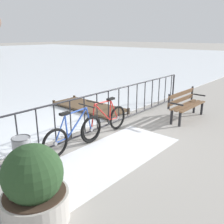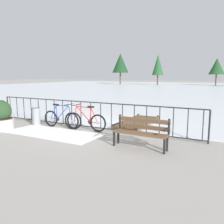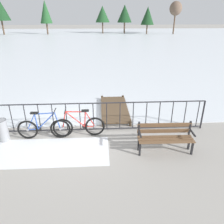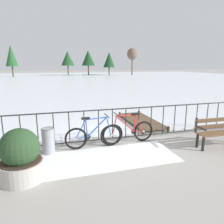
% 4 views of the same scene
% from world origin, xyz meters
% --- Properties ---
extents(ground_plane, '(160.00, 160.00, 0.00)m').
position_xyz_m(ground_plane, '(0.00, 0.00, 0.00)').
color(ground_plane, '#9E9991').
extents(frozen_pond, '(80.00, 56.00, 0.03)m').
position_xyz_m(frozen_pond, '(0.00, 28.40, 0.01)').
color(frozen_pond, silver).
rests_on(frozen_pond, ground).
extents(snow_patch, '(3.57, 1.51, 0.01)m').
position_xyz_m(snow_patch, '(-0.64, -1.20, 0.00)').
color(snow_patch, white).
rests_on(snow_patch, ground).
extents(railing_fence, '(9.06, 0.06, 1.07)m').
position_xyz_m(railing_fence, '(-0.00, 0.00, 0.56)').
color(railing_fence, '#232328').
rests_on(railing_fence, ground).
extents(bicycle_near_railing, '(1.71, 0.52, 0.97)m').
position_xyz_m(bicycle_near_railing, '(-0.92, -0.39, 0.37)').
color(bicycle_near_railing, black).
rests_on(bicycle_near_railing, ground).
extents(bicycle_second, '(1.71, 0.52, 0.97)m').
position_xyz_m(bicycle_second, '(0.21, -0.31, 0.37)').
color(bicycle_second, black).
rests_on(bicycle_second, ground).
extents(park_bench, '(1.61, 0.52, 0.89)m').
position_xyz_m(park_bench, '(2.80, -1.30, 0.51)').
color(park_bench, brown).
rests_on(park_bench, ground).
extents(planter_with_shrub, '(0.93, 0.93, 1.14)m').
position_xyz_m(planter_with_shrub, '(-2.76, -1.70, 0.53)').
color(planter_with_shrub, '#ADA8A0').
rests_on(planter_with_shrub, ground).
extents(trash_bin, '(0.35, 0.35, 0.73)m').
position_xyz_m(trash_bin, '(-2.21, -0.44, 0.37)').
color(trash_bin, gray).
rests_on(trash_bin, ground).
extents(wooden_dock, '(1.10, 2.81, 0.20)m').
position_xyz_m(wooden_dock, '(1.51, 1.66, 0.12)').
color(wooden_dock, brown).
rests_on(wooden_dock, ground).
extents(tree_far_west, '(2.85, 2.85, 5.17)m').
position_xyz_m(tree_far_west, '(1.70, 40.95, 3.64)').
color(tree_far_west, brown).
rests_on(tree_far_west, ground).
extents(tree_west_mid, '(2.35, 2.35, 5.94)m').
position_xyz_m(tree_west_mid, '(15.73, 38.78, 4.60)').
color(tree_west_mid, brown).
rests_on(tree_west_mid, ground).
extents(tree_centre, '(2.55, 2.55, 5.00)m').
position_xyz_m(tree_centre, '(10.40, 38.91, 3.37)').
color(tree_centre, brown).
rests_on(tree_centre, ground).
extents(tree_east_mid, '(2.91, 2.91, 5.39)m').
position_xyz_m(tree_east_mid, '(6.10, 40.60, 3.74)').
color(tree_east_mid, brown).
rests_on(tree_east_mid, ground).
extents(tree_extra, '(2.28, 2.28, 6.12)m').
position_xyz_m(tree_extra, '(-9.15, 39.45, 4.04)').
color(tree_extra, brown).
rests_on(tree_extra, ground).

